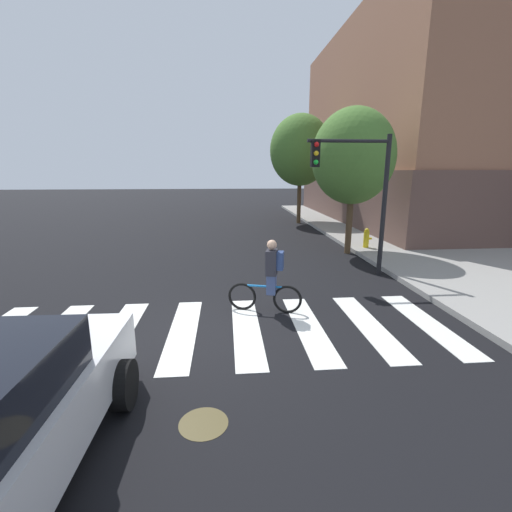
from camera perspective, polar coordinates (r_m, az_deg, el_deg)
name	(u,v)px	position (r m, az deg, el deg)	size (l,w,h in m)	color
ground_plane	(204,331)	(7.43, -8.30, -11.84)	(120.00, 120.00, 0.00)	black
crosswalk_stripes	(215,330)	(7.42, -6.59, -11.78)	(9.55, 3.28, 0.01)	silver
manhole_cover	(204,423)	(5.09, -8.42, -25.03)	(0.64, 0.64, 0.01)	#473D1E
cyclist	(270,277)	(8.01, 2.28, -3.35)	(1.67, 0.51, 1.69)	black
traffic_light_near	(359,182)	(11.05, 16.17, 11.40)	(2.47, 0.28, 4.20)	black
fire_hydrant	(366,238)	(15.02, 17.30, 2.77)	(0.33, 0.22, 0.78)	gold
street_tree_near	(353,157)	(14.17, 15.32, 15.12)	(3.07, 3.07, 5.46)	#4C3823
street_tree_mid	(300,150)	(22.26, 7.14, 16.47)	(3.64, 3.64, 6.47)	#4C3823
corner_building	(478,129)	(27.52, 32.10, 16.91)	(17.94, 18.50, 11.60)	brown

